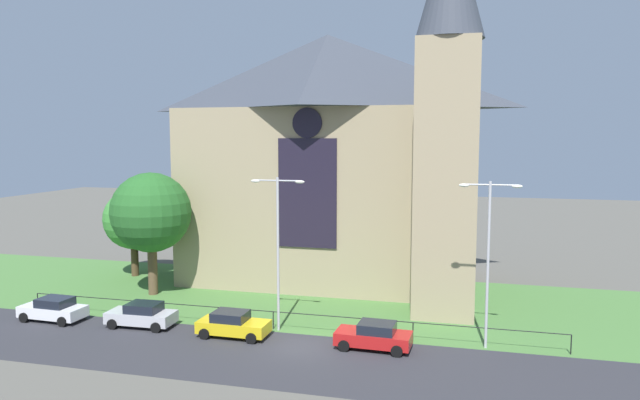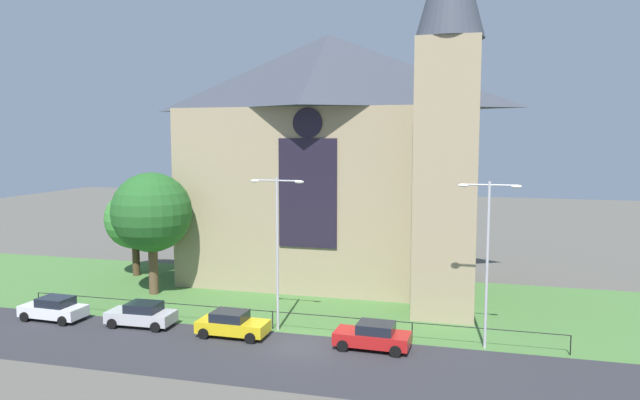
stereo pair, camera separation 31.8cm
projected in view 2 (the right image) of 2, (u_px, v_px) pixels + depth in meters
ground at (341, 300)px, 43.28m from camera, size 160.00×160.00×0.00m
road_asphalt at (290, 359)px, 31.76m from camera, size 120.00×8.00×0.01m
grass_verge at (334, 307)px, 41.36m from camera, size 120.00×20.00×0.01m
church_building at (336, 156)px, 48.16m from camera, size 23.20×16.20×26.00m
iron_railing at (273, 313)px, 36.64m from camera, size 34.28×0.07×1.13m
tree_left_near at (152, 213)px, 44.33m from camera, size 5.95×5.95×9.20m
tree_left_far at (135, 219)px, 50.50m from camera, size 5.03×5.03×7.37m
streetlamp_near at (277, 236)px, 35.93m from camera, size 3.37×0.26×9.40m
streetlamp_far at (488, 245)px, 32.77m from camera, size 3.37×0.26×9.39m
parked_car_white at (54, 309)px, 38.50m from camera, size 4.27×2.17×1.51m
parked_car_silver at (142, 314)px, 37.22m from camera, size 4.25×2.12×1.51m
parked_car_yellow at (232, 324)px, 35.33m from camera, size 4.22×2.06×1.51m
parked_car_red at (373, 336)px, 33.21m from camera, size 4.26×2.15×1.51m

